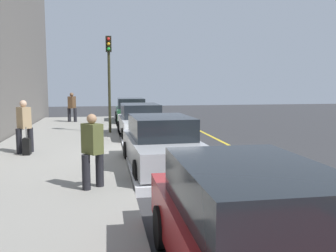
{
  "coord_description": "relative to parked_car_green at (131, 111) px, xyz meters",
  "views": [
    {
      "loc": [
        11.14,
        -1.57,
        2.42
      ],
      "look_at": [
        1.48,
        0.12,
        1.26
      ],
      "focal_mm": 38.41,
      "sensor_mm": 36.0,
      "label": 1
    }
  ],
  "objects": [
    {
      "name": "sidewalk",
      "position": [
        11.07,
        -3.29,
        -0.68
      ],
      "size": [
        28.0,
        4.6,
        0.15
      ],
      "primitive_type": "cube",
      "color": "gray",
      "rests_on": "ground"
    },
    {
      "name": "parked_car_red",
      "position": [
        18.61,
        0.07,
        0.0
      ],
      "size": [
        4.7,
        1.92,
        1.51
      ],
      "color": "black",
      "rests_on": "ground"
    },
    {
      "name": "traffic_light_pole",
      "position": [
        5.45,
        -1.36,
        2.36
      ],
      "size": [
        0.35,
        0.26,
        4.4
      ],
      "color": "#2D2D19",
      "rests_on": "sidewalk"
    },
    {
      "name": "pedestrian_brown_coat",
      "position": [
        0.24,
        -3.52,
        0.32
      ],
      "size": [
        0.55,
        0.55,
        1.74
      ],
      "color": "black",
      "rests_on": "sidewalk"
    },
    {
      "name": "parked_car_green",
      "position": [
        0.0,
        0.0,
        0.0
      ],
      "size": [
        4.13,
        1.93,
        1.51
      ],
      "color": "black",
      "rests_on": "ground"
    },
    {
      "name": "ground_plane",
      "position": [
        11.07,
        0.01,
        -0.76
      ],
      "size": [
        56.0,
        56.0,
        0.0
      ],
      "primitive_type": "plane",
      "color": "#333335"
    },
    {
      "name": "rolling_suitcase",
      "position": [
        10.26,
        -4.07,
        -0.34
      ],
      "size": [
        0.34,
        0.22,
        0.89
      ],
      "color": "black",
      "rests_on": "sidewalk"
    },
    {
      "name": "pedestrian_tan_coat",
      "position": [
        9.9,
        -4.19,
        0.32
      ],
      "size": [
        0.55,
        0.52,
        1.73
      ],
      "color": "black",
      "rests_on": "sidewalk"
    },
    {
      "name": "snow_bank_curb",
      "position": [
        11.08,
        -0.69,
        -0.65
      ],
      "size": [
        7.46,
        0.56,
        0.22
      ],
      "primitive_type": "cube",
      "color": "white",
      "rests_on": "ground"
    },
    {
      "name": "pedestrian_olive_coat",
      "position": [
        14.41,
        -1.85,
        0.26
      ],
      "size": [
        0.52,
        0.49,
        1.63
      ],
      "color": "black",
      "rests_on": "sidewalk"
    },
    {
      "name": "parked_car_silver",
      "position": [
        12.5,
        -0.03,
        0.0
      ],
      "size": [
        4.38,
        2.01,
        1.51
      ],
      "color": "black",
      "rests_on": "ground"
    },
    {
      "name": "lane_stripe_centre",
      "position": [
        11.07,
        3.21,
        -0.75
      ],
      "size": [
        28.0,
        0.14,
        0.01
      ],
      "primitive_type": "cube",
      "color": "gold",
      "rests_on": "ground"
    },
    {
      "name": "parked_car_white",
      "position": [
        6.34,
        -0.02,
        0.0
      ],
      "size": [
        4.44,
        1.97,
        1.51
      ],
      "color": "black",
      "rests_on": "ground"
    }
  ]
}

